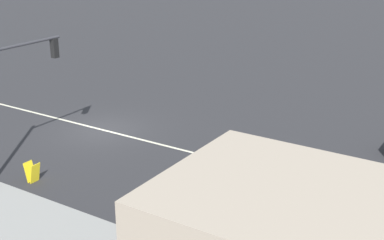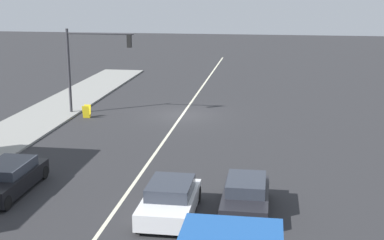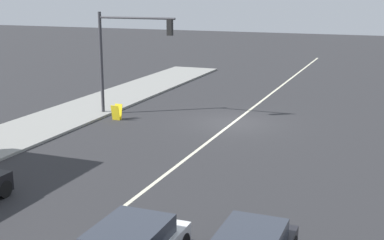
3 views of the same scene
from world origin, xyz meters
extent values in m
cube|color=beige|center=(0.00, 0.00, 0.00)|extent=(0.16, 60.00, 0.01)
cylinder|color=#333338|center=(5.30, 0.64, 5.42)|extent=(4.50, 0.12, 0.12)
cube|color=black|center=(3.35, 0.64, 4.97)|extent=(0.28, 0.24, 0.84)
sphere|color=red|center=(3.35, 0.51, 5.24)|extent=(0.18, 0.18, 0.18)
sphere|color=gold|center=(3.35, 0.51, 4.97)|extent=(0.18, 0.18, 0.18)
sphere|color=green|center=(3.35, 0.51, 4.70)|extent=(0.18, 0.18, 0.18)
cube|color=yellow|center=(6.09, 1.52, 0.43)|extent=(0.45, 0.21, 0.84)
cube|color=yellow|center=(6.09, 1.84, 0.43)|extent=(0.45, 0.21, 0.84)
cube|color=#2D333D|center=(5.00, 14.50, 1.04)|extent=(1.58, 2.39, 0.41)
cylinder|color=black|center=(4.17, 12.94, 0.30)|extent=(0.22, 0.60, 0.60)
camera|label=1|loc=(19.30, 17.88, 9.83)|focal=50.00mm
camera|label=2|loc=(-5.76, 34.44, 8.45)|focal=50.00mm
camera|label=3|loc=(-7.97, 26.50, 6.85)|focal=50.00mm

